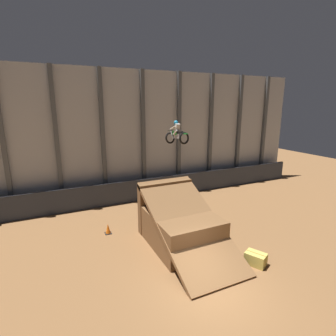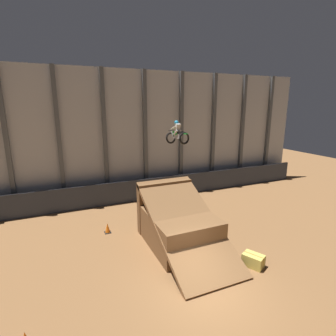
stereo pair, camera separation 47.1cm
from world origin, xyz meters
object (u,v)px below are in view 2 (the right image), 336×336
(rider_bike_solo, at_px, (177,134))
(hay_bale_trackside, at_px, (253,260))
(traffic_cone_near_ramp, at_px, (108,228))
(dirt_ramp, at_px, (177,224))

(rider_bike_solo, height_order, hay_bale_trackside, rider_bike_solo)
(rider_bike_solo, height_order, traffic_cone_near_ramp, rider_bike_solo)
(rider_bike_solo, bearing_deg, hay_bale_trackside, -93.53)
(dirt_ramp, relative_size, hay_bale_trackside, 5.67)
(rider_bike_solo, distance_m, hay_bale_trackside, 8.20)
(dirt_ramp, xyz_separation_m, hay_bale_trackside, (2.22, -3.33, -0.74))
(hay_bale_trackside, bearing_deg, rider_bike_solo, 97.07)
(dirt_ramp, distance_m, traffic_cone_near_ramp, 4.12)
(dirt_ramp, bearing_deg, hay_bale_trackside, -56.35)
(traffic_cone_near_ramp, xyz_separation_m, hay_bale_trackside, (5.42, -5.82, -0.00))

